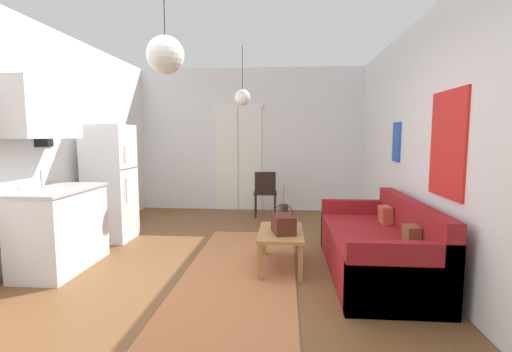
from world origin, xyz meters
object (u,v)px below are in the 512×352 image
object	(u,v)px
couch	(381,249)
coffee_table	(281,236)
refrigerator	(110,183)
handbag	(283,224)
pendant_lamp_near	(165,55)
accent_chair	(265,191)
pendant_lamp_far	(242,97)
bamboo_vase	(284,214)

from	to	relation	value
couch	coffee_table	xyz separation A→B (m)	(-1.08, 0.12, 0.09)
refrigerator	coffee_table	bearing A→B (deg)	-20.93
handbag	pendant_lamp_near	bearing A→B (deg)	-128.79
accent_chair	pendant_lamp_far	size ratio (longest dim) A/B	0.96
couch	pendant_lamp_near	xyz separation A→B (m)	(-1.97, -1.10, 1.84)
pendant_lamp_near	accent_chair	bearing A→B (deg)	81.60
bamboo_vase	refrigerator	xyz separation A→B (m)	(-2.48, 0.66, 0.27)
refrigerator	pendant_lamp_far	bearing A→B (deg)	16.91
coffee_table	pendant_lamp_near	xyz separation A→B (m)	(-0.88, -1.22, 1.75)
accent_chair	couch	bearing A→B (deg)	114.67
bamboo_vase	pendant_lamp_near	distance (m)	2.35
couch	pendant_lamp_far	distance (m)	2.95
handbag	refrigerator	size ratio (longest dim) A/B	0.23
couch	refrigerator	bearing A→B (deg)	163.37
couch	handbag	xyz separation A→B (m)	(-1.05, 0.04, 0.25)
bamboo_vase	refrigerator	bearing A→B (deg)	165.11
coffee_table	pendant_lamp_far	xyz separation A→B (m)	(-0.61, 1.50, 1.71)
handbag	refrigerator	distance (m)	2.70
coffee_table	handbag	distance (m)	0.19
couch	handbag	size ratio (longest dim) A/B	5.51
accent_chair	bamboo_vase	bearing A→B (deg)	95.95
bamboo_vase	couch	bearing A→B (deg)	-20.61
coffee_table	pendant_lamp_near	bearing A→B (deg)	-125.98
coffee_table	bamboo_vase	xyz separation A→B (m)	(0.03, 0.28, 0.19)
couch	handbag	world-z (taller)	couch
couch	bamboo_vase	bearing A→B (deg)	159.39
couch	accent_chair	xyz separation A→B (m)	(-1.40, 2.72, 0.21)
pendant_lamp_far	accent_chair	bearing A→B (deg)	75.45
pendant_lamp_far	coffee_table	bearing A→B (deg)	-67.92
coffee_table	couch	bearing A→B (deg)	-6.23
refrigerator	accent_chair	xyz separation A→B (m)	(2.13, 1.66, -0.34)
handbag	pendant_lamp_near	distance (m)	2.15
accent_chair	pendant_lamp_near	xyz separation A→B (m)	(-0.56, -3.82, 1.63)
coffee_table	handbag	xyz separation A→B (m)	(0.03, -0.08, 0.16)
bamboo_vase	accent_chair	bearing A→B (deg)	98.57
accent_chair	refrigerator	bearing A→B (deg)	35.37
refrigerator	accent_chair	size ratio (longest dim) A/B	1.95
pendant_lamp_near	coffee_table	bearing A→B (deg)	54.02
coffee_table	pendant_lamp_far	world-z (taller)	pendant_lamp_far
bamboo_vase	pendant_lamp_far	world-z (taller)	pendant_lamp_far
handbag	pendant_lamp_far	distance (m)	2.30
handbag	coffee_table	bearing A→B (deg)	108.82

